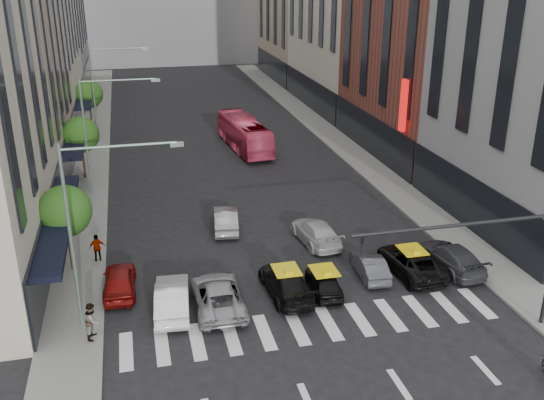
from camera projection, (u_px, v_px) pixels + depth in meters
ground at (327, 343)px, 27.84m from camera, size 160.00×160.00×0.00m
sidewalk_left at (91, 162)px, 52.43m from camera, size 3.00×96.00×0.15m
sidewalk_right at (342, 145)px, 57.43m from camera, size 3.00×96.00×0.15m
building_right_b at (423, 3)px, 51.15m from camera, size 8.00×18.00×26.00m
tree_near at (65, 211)px, 32.97m from camera, size 2.88×2.88×4.95m
tree_mid at (81, 135)px, 47.43m from camera, size 2.88×2.88×4.95m
tree_far at (89, 94)px, 61.89m from camera, size 2.88×2.88×4.95m
streetlamp_near at (90, 212)px, 27.10m from camera, size 5.38×0.25×9.00m
streetlamp_mid at (99, 124)px, 41.56m from camera, size 5.38×0.25×9.00m
streetlamp_far at (103, 82)px, 56.02m from camera, size 5.38×0.25×9.00m
traffic_signal at (502, 247)px, 26.96m from camera, size 10.10×0.20×6.00m
liberty_sign at (403, 106)px, 46.45m from camera, size 0.30×0.70×4.00m
car_red at (119, 281)px, 31.81m from camera, size 1.82×4.23×1.42m
car_white_front at (172, 298)px, 30.09m from camera, size 2.04×4.80×1.54m
car_silver at (218, 295)px, 30.43m from camera, size 2.48×5.29×1.46m
taxi_left at (286, 282)px, 31.59m from camera, size 2.26×5.08×1.45m
taxi_center at (324, 281)px, 31.89m from camera, size 1.75×3.77×1.25m
car_grey_mid at (370, 266)px, 33.54m from camera, size 1.60×3.88×1.25m
taxi_right at (411, 261)px, 33.85m from camera, size 2.64×5.18×1.40m
car_grey_curb at (451, 257)px, 34.32m from camera, size 2.37×5.13×1.45m
car_row2_left at (226, 219)px, 39.34m from camera, size 2.04×4.45×1.42m
car_row2_right at (316, 232)px, 37.51m from camera, size 2.43×5.04×1.41m
bus at (244, 134)px, 55.96m from camera, size 3.47×10.69×2.92m
pedestrian_near at (92, 321)px, 27.68m from camera, size 0.86×1.00×1.79m
pedestrian_far at (97, 248)px, 34.85m from camera, size 1.00×0.50×1.64m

